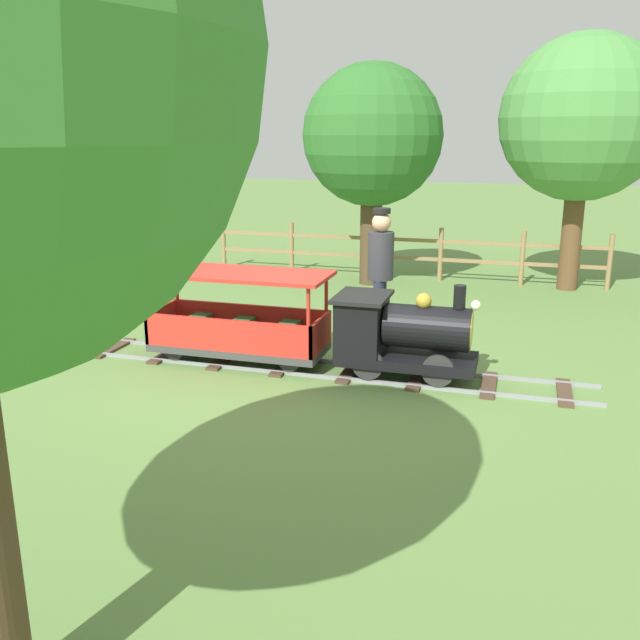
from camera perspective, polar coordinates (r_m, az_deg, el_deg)
ground_plane at (r=7.41m, az=-2.41°, el=-3.92°), size 60.00×60.00×0.00m
track at (r=7.32m, az=-0.19°, el=-4.02°), size 0.74×5.70×0.04m
locomotive at (r=6.99m, az=6.54°, el=-1.05°), size 0.70×1.45×0.97m
passenger_car at (r=7.49m, az=-6.79°, el=-0.40°), size 0.80×2.00×0.97m
conductor_person at (r=7.96m, az=5.06°, el=4.50°), size 0.30×0.30×1.62m
oak_tree_near at (r=11.30m, az=4.41°, el=14.96°), size 2.24×2.24×3.54m
oak_tree_distant at (r=11.56m, az=21.02°, el=15.32°), size 2.51×2.51×3.92m
fence_section at (r=11.97m, az=6.81°, el=5.76°), size 0.08×6.78×0.90m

